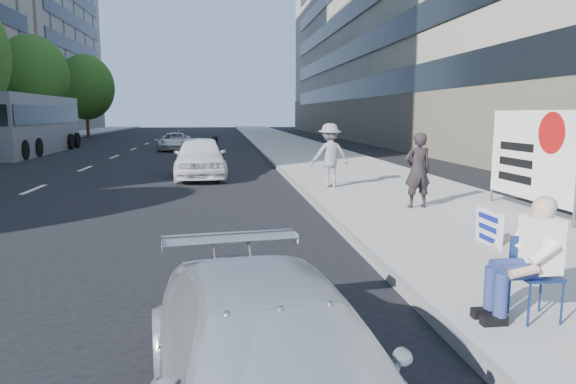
{
  "coord_description": "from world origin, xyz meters",
  "views": [
    {
      "loc": [
        -0.81,
        -8.24,
        2.28
      ],
      "look_at": [
        0.4,
        1.19,
        0.82
      ],
      "focal_mm": 32.0,
      "sensor_mm": 36.0,
      "label": 1
    }
  ],
  "objects": [
    {
      "name": "ground",
      "position": [
        0.0,
        0.0,
        0.0
      ],
      "size": [
        160.0,
        160.0,
        0.0
      ],
      "primitive_type": "plane",
      "color": "black",
      "rests_on": "ground"
    },
    {
      "name": "near_sidewalk",
      "position": [
        4.0,
        20.0,
        0.07
      ],
      "size": [
        5.0,
        120.0,
        0.15
      ],
      "primitive_type": "cube",
      "color": "#A9A89E",
      "rests_on": "ground"
    },
    {
      "name": "near_building",
      "position": [
        17.0,
        32.0,
        10.0
      ],
      "size": [
        14.0,
        70.0,
        20.0
      ],
      "primitive_type": "cube",
      "color": "gray",
      "rests_on": "ground"
    },
    {
      "name": "tree_far_d",
      "position": [
        -13.7,
        30.0,
        4.89
      ],
      "size": [
        4.8,
        4.8,
        7.65
      ],
      "color": "#382616",
      "rests_on": "ground"
    },
    {
      "name": "tree_far_e",
      "position": [
        -13.7,
        44.0,
        4.78
      ],
      "size": [
        5.4,
        5.4,
        7.89
      ],
      "color": "#382616",
      "rests_on": "ground"
    },
    {
      "name": "seated_protester",
      "position": [
        2.29,
        -3.46,
        0.87
      ],
      "size": [
        0.83,
        1.11,
        1.31
      ],
      "color": "navy",
      "rests_on": "near_sidewalk"
    },
    {
      "name": "jogger",
      "position": [
        2.3,
        6.4,
        1.08
      ],
      "size": [
        1.29,
        0.87,
        1.85
      ],
      "primitive_type": "imported",
      "rotation": [
        0.0,
        0.0,
        3.3
      ],
      "color": "slate",
      "rests_on": "near_sidewalk"
    },
    {
      "name": "pedestrian_woman",
      "position": [
        3.6,
        2.88,
        1.01
      ],
      "size": [
        0.65,
        0.45,
        1.71
      ],
      "primitive_type": "imported",
      "rotation": [
        0.0,
        0.0,
        3.2
      ],
      "color": "black",
      "rests_on": "near_sidewalk"
    },
    {
      "name": "protest_banner",
      "position": [
        5.72,
        1.95,
        1.4
      ],
      "size": [
        0.08,
        3.06,
        2.2
      ],
      "color": "#4C4C4C",
      "rests_on": "near_sidewalk"
    },
    {
      "name": "parked_sedan",
      "position": [
        -0.5,
        -5.03,
        0.57
      ],
      "size": [
        2.11,
        4.1,
        1.14
      ],
      "primitive_type": "imported",
      "rotation": [
        0.0,
        0.0,
        0.13
      ],
      "color": "silver",
      "rests_on": "ground"
    },
    {
      "name": "white_sedan_near",
      "position": [
        -1.6,
        10.26,
        0.75
      ],
      "size": [
        1.99,
        4.49,
        1.5
      ],
      "primitive_type": "imported",
      "rotation": [
        0.0,
        0.0,
        0.05
      ],
      "color": "white",
      "rests_on": "ground"
    },
    {
      "name": "white_sedan_far",
      "position": [
        -3.71,
        24.52,
        0.54
      ],
      "size": [
        1.84,
        3.94,
        1.09
      ],
      "primitive_type": "imported",
      "rotation": [
        0.0,
        0.0,
        -0.01
      ],
      "color": "silver",
      "rests_on": "ground"
    },
    {
      "name": "motorcycle",
      "position": [
        -1.04,
        11.74,
        0.64
      ],
      "size": [
        0.75,
        2.05,
        1.42
      ],
      "rotation": [
        0.0,
        0.0,
        0.11
      ],
      "color": "black",
      "rests_on": "ground"
    },
    {
      "name": "bus",
      "position": [
        -11.77,
        23.02,
        1.64
      ],
      "size": [
        2.79,
        12.09,
        3.3
      ],
      "rotation": [
        0.0,
        0.0,
        0.02
      ],
      "color": "slate",
      "rests_on": "ground"
    }
  ]
}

